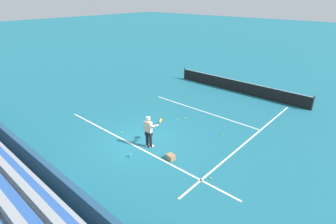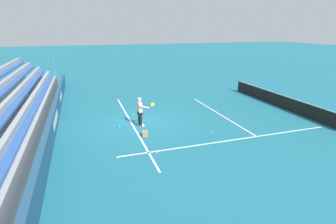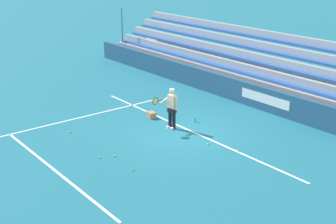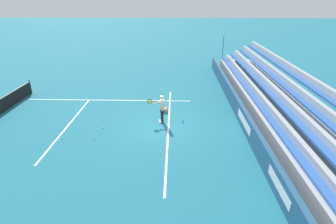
# 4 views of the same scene
# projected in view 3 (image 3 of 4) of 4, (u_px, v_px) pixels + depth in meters

# --- Properties ---
(ground_plane) EXTENTS (160.00, 160.00, 0.00)m
(ground_plane) POSITION_uv_depth(u_px,v_px,m) (179.00, 133.00, 19.15)
(ground_plane) COLOR #1E6B7F
(court_baseline_white) EXTENTS (12.00, 0.10, 0.01)m
(court_baseline_white) POSITION_uv_depth(u_px,v_px,m) (188.00, 130.00, 19.44)
(court_baseline_white) COLOR white
(court_baseline_white) RESTS_ON ground
(court_sideline_white) EXTENTS (0.10, 12.00, 0.01)m
(court_sideline_white) POSITION_uv_depth(u_px,v_px,m) (45.00, 126.00, 19.84)
(court_sideline_white) COLOR white
(court_sideline_white) RESTS_ON ground
(court_service_line_white) EXTENTS (8.22, 0.10, 0.01)m
(court_service_line_white) POSITION_uv_depth(u_px,v_px,m) (55.00, 170.00, 15.92)
(court_service_line_white) COLOR white
(court_service_line_white) RESTS_ON ground
(back_wall_sponsor_board) EXTENTS (27.53, 0.25, 1.10)m
(back_wall_sponsor_board) POSITION_uv_depth(u_px,v_px,m) (260.00, 97.00, 21.82)
(back_wall_sponsor_board) COLOR navy
(back_wall_sponsor_board) RESTS_ON ground
(bleacher_stand) EXTENTS (26.15, 3.20, 3.40)m
(bleacher_stand) POSITION_uv_depth(u_px,v_px,m) (290.00, 85.00, 23.07)
(bleacher_stand) COLOR #9EA3A8
(bleacher_stand) RESTS_ON ground
(tennis_player) EXTENTS (0.59, 1.04, 1.71)m
(tennis_player) POSITION_uv_depth(u_px,v_px,m) (171.00, 108.00, 19.31)
(tennis_player) COLOR black
(tennis_player) RESTS_ON ground
(ball_box_cardboard) EXTENTS (0.45, 0.37, 0.26)m
(ball_box_cardboard) POSITION_uv_depth(u_px,v_px,m) (151.00, 115.00, 20.78)
(ball_box_cardboard) COLOR #A87F51
(ball_box_cardboard) RESTS_ON ground
(tennis_ball_by_box) EXTENTS (0.07, 0.07, 0.07)m
(tennis_ball_by_box) POSITION_uv_depth(u_px,v_px,m) (123.00, 105.00, 22.45)
(tennis_ball_by_box) COLOR #CCE533
(tennis_ball_by_box) RESTS_ON ground
(tennis_ball_toward_net) EXTENTS (0.07, 0.07, 0.07)m
(tennis_ball_toward_net) POSITION_uv_depth(u_px,v_px,m) (100.00, 157.00, 16.82)
(tennis_ball_toward_net) COLOR #CCE533
(tennis_ball_toward_net) RESTS_ON ground
(tennis_ball_stray_back) EXTENTS (0.07, 0.07, 0.07)m
(tennis_ball_stray_back) POSITION_uv_depth(u_px,v_px,m) (114.00, 156.00, 16.94)
(tennis_ball_stray_back) COLOR #CCE533
(tennis_ball_stray_back) RESTS_ON ground
(tennis_ball_on_baseline) EXTENTS (0.07, 0.07, 0.07)m
(tennis_ball_on_baseline) POSITION_uv_depth(u_px,v_px,m) (70.00, 132.00, 19.13)
(tennis_ball_on_baseline) COLOR #CCE533
(tennis_ball_on_baseline) RESTS_ON ground
(tennis_ball_far_right) EXTENTS (0.07, 0.07, 0.07)m
(tennis_ball_far_right) POSITION_uv_depth(u_px,v_px,m) (208.00, 144.00, 17.94)
(tennis_ball_far_right) COLOR #CCE533
(tennis_ball_far_right) RESTS_ON ground
(tennis_ball_far_left) EXTENTS (0.07, 0.07, 0.07)m
(tennis_ball_far_left) POSITION_uv_depth(u_px,v_px,m) (238.00, 150.00, 17.38)
(tennis_ball_far_left) COLOR #CCE533
(tennis_ball_far_left) RESTS_ON ground
(tennis_ball_near_player) EXTENTS (0.07, 0.07, 0.07)m
(tennis_ball_near_player) POSITION_uv_depth(u_px,v_px,m) (133.00, 170.00, 15.88)
(tennis_ball_near_player) COLOR #CCE533
(tennis_ball_near_player) RESTS_ON ground
(water_bottle) EXTENTS (0.07, 0.07, 0.22)m
(water_bottle) POSITION_uv_depth(u_px,v_px,m) (195.00, 119.00, 20.31)
(water_bottle) COLOR #33B2E5
(water_bottle) RESTS_ON ground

